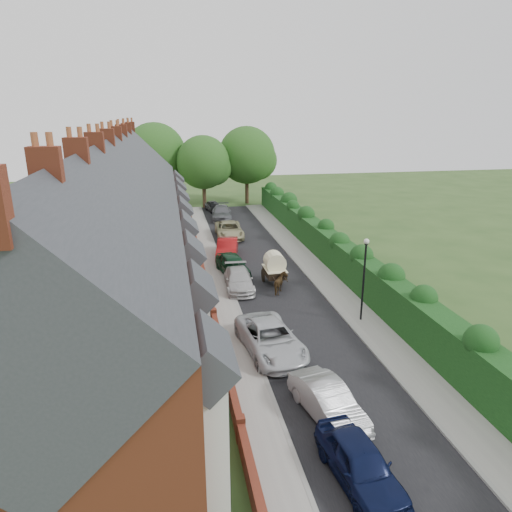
{
  "coord_description": "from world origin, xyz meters",
  "views": [
    {
      "loc": [
        -7.51,
        -19.38,
        12.05
      ],
      "look_at": [
        -1.65,
        11.16,
        2.2
      ],
      "focal_mm": 32.0,
      "sensor_mm": 36.0,
      "label": 1
    }
  ],
  "objects_px": {
    "car_silver_b": "(270,339)",
    "car_red": "(227,248)",
    "horse": "(280,284)",
    "horse_cart": "(275,266)",
    "car_beige": "(229,230)",
    "car_grey": "(222,213)",
    "car_green": "(233,265)",
    "car_navy": "(360,463)",
    "car_black": "(214,206)",
    "car_white": "(239,280)",
    "lamppost": "(364,270)",
    "car_silver_a": "(328,401)"
  },
  "relations": [
    {
      "from": "car_green",
      "to": "car_silver_a",
      "type": "bearing_deg",
      "value": -94.77
    },
    {
      "from": "car_silver_b",
      "to": "car_black",
      "type": "distance_m",
      "value": 36.03
    },
    {
      "from": "car_white",
      "to": "car_navy",
      "type": "bearing_deg",
      "value": -83.06
    },
    {
      "from": "car_beige",
      "to": "car_grey",
      "type": "xyz_separation_m",
      "value": [
        0.21,
        8.14,
        0.0
      ]
    },
    {
      "from": "lamppost",
      "to": "car_navy",
      "type": "distance_m",
      "value": 13.03
    },
    {
      "from": "car_silver_a",
      "to": "car_beige",
      "type": "relative_size",
      "value": 0.79
    },
    {
      "from": "car_green",
      "to": "car_black",
      "type": "bearing_deg",
      "value": 78.54
    },
    {
      "from": "car_navy",
      "to": "car_black",
      "type": "relative_size",
      "value": 1.14
    },
    {
      "from": "car_silver_b",
      "to": "car_black",
      "type": "relative_size",
      "value": 1.49
    },
    {
      "from": "car_navy",
      "to": "car_silver_b",
      "type": "xyz_separation_m",
      "value": [
        -1.05,
        9.11,
        0.05
      ]
    },
    {
      "from": "car_green",
      "to": "car_silver_b",
      "type": "bearing_deg",
      "value": -98.09
    },
    {
      "from": "car_grey",
      "to": "car_silver_b",
      "type": "bearing_deg",
      "value": -86.46
    },
    {
      "from": "car_silver_b",
      "to": "lamppost",
      "type": "bearing_deg",
      "value": 15.73
    },
    {
      "from": "car_grey",
      "to": "lamppost",
      "type": "bearing_deg",
      "value": -74.48
    },
    {
      "from": "horse",
      "to": "horse_cart",
      "type": "height_order",
      "value": "horse_cart"
    },
    {
      "from": "horse_cart",
      "to": "horse",
      "type": "bearing_deg",
      "value": -90.0
    },
    {
      "from": "lamppost",
      "to": "horse",
      "type": "xyz_separation_m",
      "value": [
        -3.7,
        5.22,
        -2.59
      ]
    },
    {
      "from": "car_silver_a",
      "to": "car_beige",
      "type": "distance_m",
      "value": 28.78
    },
    {
      "from": "car_white",
      "to": "car_black",
      "type": "distance_m",
      "value": 26.84
    },
    {
      "from": "car_navy",
      "to": "car_beige",
      "type": "bearing_deg",
      "value": 84.07
    },
    {
      "from": "car_silver_b",
      "to": "car_white",
      "type": "relative_size",
      "value": 1.2
    },
    {
      "from": "car_silver_b",
      "to": "horse_cart",
      "type": "relative_size",
      "value": 1.68
    },
    {
      "from": "car_white",
      "to": "horse",
      "type": "distance_m",
      "value": 3.03
    },
    {
      "from": "car_white",
      "to": "car_red",
      "type": "xyz_separation_m",
      "value": [
        0.17,
        7.6,
        0.11
      ]
    },
    {
      "from": "car_red",
      "to": "car_black",
      "type": "distance_m",
      "value": 19.24
    },
    {
      "from": "car_silver_b",
      "to": "car_beige",
      "type": "relative_size",
      "value": 1.01
    },
    {
      "from": "car_silver_a",
      "to": "car_red",
      "type": "bearing_deg",
      "value": 80.89
    },
    {
      "from": "car_red",
      "to": "car_silver_a",
      "type": "bearing_deg",
      "value": -76.04
    },
    {
      "from": "car_silver_b",
      "to": "car_white",
      "type": "height_order",
      "value": "car_silver_b"
    },
    {
      "from": "car_silver_a",
      "to": "car_black",
      "type": "bearing_deg",
      "value": 78.41
    },
    {
      "from": "car_green",
      "to": "car_red",
      "type": "height_order",
      "value": "car_red"
    },
    {
      "from": "car_black",
      "to": "lamppost",
      "type": "bearing_deg",
      "value": -91.34
    },
    {
      "from": "car_silver_b",
      "to": "car_red",
      "type": "bearing_deg",
      "value": 83.09
    },
    {
      "from": "car_silver_a",
      "to": "horse",
      "type": "relative_size",
      "value": 2.61
    },
    {
      "from": "car_green",
      "to": "lamppost",
      "type": "bearing_deg",
      "value": -65.88
    },
    {
      "from": "horse_cart",
      "to": "car_white",
      "type": "bearing_deg",
      "value": -170.67
    },
    {
      "from": "car_navy",
      "to": "horse_cart",
      "type": "height_order",
      "value": "horse_cart"
    },
    {
      "from": "car_black",
      "to": "horse_cart",
      "type": "bearing_deg",
      "value": -96.78
    },
    {
      "from": "car_navy",
      "to": "car_white",
      "type": "xyz_separation_m",
      "value": [
        -1.3,
        18.31,
        -0.06
      ]
    },
    {
      "from": "lamppost",
      "to": "car_white",
      "type": "relative_size",
      "value": 1.09
    },
    {
      "from": "car_green",
      "to": "car_grey",
      "type": "bearing_deg",
      "value": 76.55
    },
    {
      "from": "car_silver_b",
      "to": "car_red",
      "type": "relative_size",
      "value": 1.17
    },
    {
      "from": "lamppost",
      "to": "car_silver_b",
      "type": "height_order",
      "value": "lamppost"
    },
    {
      "from": "car_silver_a",
      "to": "car_beige",
      "type": "height_order",
      "value": "car_beige"
    },
    {
      "from": "car_navy",
      "to": "car_red",
      "type": "height_order",
      "value": "car_red"
    },
    {
      "from": "car_navy",
      "to": "car_black",
      "type": "distance_m",
      "value": 45.14
    },
    {
      "from": "lamppost",
      "to": "car_green",
      "type": "relative_size",
      "value": 1.12
    },
    {
      "from": "car_white",
      "to": "car_grey",
      "type": "relative_size",
      "value": 0.87
    },
    {
      "from": "car_navy",
      "to": "car_silver_a",
      "type": "xyz_separation_m",
      "value": [
        0.1,
        3.51,
        -0.02
      ]
    },
    {
      "from": "car_white",
      "to": "car_black",
      "type": "xyz_separation_m",
      "value": [
        0.92,
        26.82,
        -0.03
      ]
    }
  ]
}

